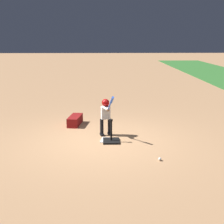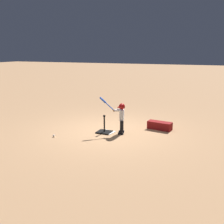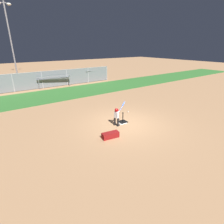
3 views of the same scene
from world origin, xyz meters
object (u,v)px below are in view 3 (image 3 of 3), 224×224
(batter_child, at_px, (117,114))
(bleachers_left_center, at_px, (53,81))
(batting_tee, at_px, (123,121))
(baseball, at_px, (128,112))
(bleachers_right_center, at_px, (93,75))
(equipment_bag, at_px, (110,135))

(batter_child, distance_m, bleachers_left_center, 12.22)
(batting_tee, height_order, batter_child, batter_child)
(baseball, height_order, bleachers_right_center, bleachers_right_center)
(batting_tee, height_order, baseball, batting_tee)
(batting_tee, relative_size, equipment_bag, 0.72)
(baseball, xyz_separation_m, equipment_bag, (-2.96, -2.14, 0.10))
(batter_child, relative_size, bleachers_right_center, 0.36)
(baseball, bearing_deg, bleachers_left_center, 97.67)
(bleachers_left_center, xyz_separation_m, equipment_bag, (-1.47, -13.17, -0.47))
(batter_child, distance_m, equipment_bag, 1.55)
(equipment_bag, bearing_deg, batting_tee, 42.13)
(bleachers_right_center, xyz_separation_m, equipment_bag, (-6.87, -13.75, -0.53))
(bleachers_left_center, distance_m, bleachers_right_center, 5.43)
(baseball, bearing_deg, batting_tee, -141.44)
(batting_tee, distance_m, batter_child, 0.80)
(batter_child, height_order, baseball, batter_child)
(batter_child, bearing_deg, bleachers_left_center, 88.28)
(bleachers_right_center, height_order, equipment_bag, bleachers_right_center)
(batting_tee, distance_m, equipment_bag, 1.98)
(bleachers_right_center, bearing_deg, batting_tee, -112.41)
(batter_child, distance_m, baseball, 2.28)
(batter_child, xyz_separation_m, bleachers_left_center, (0.37, 12.22, -0.04))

